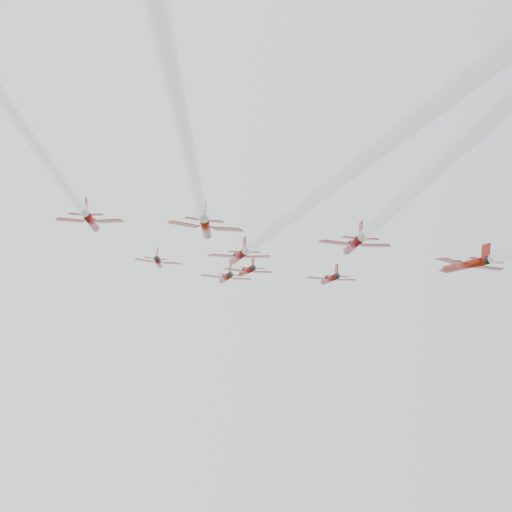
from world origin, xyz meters
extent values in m
cylinder|color=maroon|center=(-1.32, 25.24, 165.03)|extent=(1.21, 10.37, 5.91)
cone|color=maroon|center=(-1.32, 31.24, 167.97)|extent=(1.21, 2.70, 2.14)
cone|color=black|center=(-1.32, 19.73, 162.32)|extent=(1.21, 1.71, 1.66)
ellipsoid|color=black|center=(-1.32, 27.26, 166.63)|extent=(1.10, 2.60, 1.95)
cube|color=maroon|center=(-4.27, 24.47, 164.59)|extent=(4.52, 3.02, 0.97)
cube|color=maroon|center=(1.64, 24.47, 164.59)|extent=(4.52, 3.02, 0.97)
cube|color=maroon|center=(-1.32, 20.33, 164.08)|extent=(0.13, 2.74, 2.84)
cube|color=maroon|center=(-2.85, 20.71, 162.80)|extent=(2.17, 1.50, 0.56)
cube|color=maroon|center=(0.22, 20.71, 162.80)|extent=(2.17, 1.50, 0.56)
cylinder|color=maroon|center=(-15.65, 15.47, 160.23)|extent=(1.01, 8.70, 4.97)
cone|color=maroon|center=(-15.65, 20.51, 162.71)|extent=(1.01, 2.26, 1.80)
cone|color=black|center=(-15.65, 10.85, 157.96)|extent=(1.01, 1.44, 1.40)
ellipsoid|color=black|center=(-15.65, 17.17, 161.58)|extent=(0.92, 2.18, 1.64)
cube|color=maroon|center=(-18.13, 14.83, 159.86)|extent=(3.80, 2.53, 0.81)
cube|color=maroon|center=(-13.17, 14.83, 159.86)|extent=(3.80, 2.53, 0.81)
cube|color=maroon|center=(-15.65, 11.35, 159.44)|extent=(0.11, 2.30, 2.38)
cube|color=maroon|center=(-16.94, 11.67, 158.36)|extent=(1.82, 1.26, 0.47)
cube|color=maroon|center=(-14.36, 11.67, 158.36)|extent=(1.82, 1.26, 0.47)
cylinder|color=#9E100F|center=(0.78, 13.75, 159.38)|extent=(1.10, 9.47, 5.40)
cone|color=#9E100F|center=(0.78, 19.23, 162.08)|extent=(1.10, 2.46, 1.96)
cone|color=black|center=(0.78, 8.72, 156.91)|extent=(1.10, 1.56, 1.52)
ellipsoid|color=black|center=(0.78, 15.59, 160.85)|extent=(1.00, 2.37, 1.78)
cube|color=#9E100F|center=(-1.92, 13.05, 158.98)|extent=(4.13, 2.76, 0.88)
cube|color=#9E100F|center=(3.48, 13.05, 158.98)|extent=(4.13, 2.76, 0.88)
cube|color=#9E100F|center=(0.78, 9.27, 158.52)|extent=(0.12, 2.50, 2.59)
cube|color=#9E100F|center=(-0.62, 9.62, 157.35)|extent=(1.98, 1.37, 0.51)
cube|color=#9E100F|center=(2.18, 9.62, 157.35)|extent=(1.98, 1.37, 0.51)
cylinder|color=maroon|center=(16.22, 11.60, 158.33)|extent=(1.09, 9.42, 5.37)
cone|color=maroon|center=(16.22, 17.05, 161.00)|extent=(1.09, 2.45, 1.95)
cone|color=black|center=(16.22, 6.59, 155.87)|extent=(1.09, 1.55, 1.51)
ellipsoid|color=black|center=(16.22, 13.43, 159.78)|extent=(1.00, 2.36, 1.77)
cube|color=maroon|center=(13.53, 10.91, 157.93)|extent=(4.11, 2.74, 0.88)
cube|color=maroon|center=(18.91, 10.91, 157.93)|extent=(4.11, 2.74, 0.88)
cube|color=maroon|center=(16.22, 7.14, 157.47)|extent=(0.12, 2.49, 2.58)
cube|color=maroon|center=(14.83, 7.49, 156.31)|extent=(1.97, 1.36, 0.51)
cube|color=maroon|center=(17.61, 7.49, 156.31)|extent=(1.97, 1.36, 0.51)
cylinder|color=maroon|center=(-3.35, 0.02, 152.64)|extent=(1.22, 10.53, 6.01)
cone|color=maroon|center=(-3.35, 6.12, 155.63)|extent=(1.22, 2.74, 2.18)
cone|color=black|center=(-3.35, -5.57, 149.89)|extent=(1.22, 1.74, 1.69)
ellipsoid|color=black|center=(-3.35, 2.08, 154.27)|extent=(1.11, 2.64, 1.98)
cube|color=maroon|center=(-6.35, -0.75, 152.20)|extent=(4.59, 3.06, 0.98)
cube|color=maroon|center=(-0.34, -0.75, 152.20)|extent=(4.59, 3.06, 0.98)
cube|color=maroon|center=(-3.35, -4.96, 151.68)|extent=(0.13, 2.78, 2.88)
cube|color=maroon|center=(-4.91, -4.57, 150.38)|extent=(2.20, 1.52, 0.57)
cube|color=maroon|center=(-1.79, -4.57, 150.38)|extent=(2.20, 1.52, 0.57)
cylinder|color=white|center=(-3.35, -50.92, 127.61)|extent=(1.56, 90.59, 45.57)
cylinder|color=maroon|center=(-26.73, -13.08, 146.20)|extent=(1.09, 9.39, 5.36)
cone|color=maroon|center=(-26.73, -7.64, 148.87)|extent=(1.09, 2.44, 1.94)
cone|color=black|center=(-26.73, -18.07, 143.75)|extent=(1.09, 1.55, 1.51)
ellipsoid|color=black|center=(-26.73, -11.25, 147.66)|extent=(0.99, 2.35, 1.77)
cube|color=maroon|center=(-29.41, -13.77, 145.81)|extent=(4.10, 2.73, 0.88)
cube|color=maroon|center=(-24.05, -13.77, 145.81)|extent=(4.10, 2.73, 0.88)
cube|color=maroon|center=(-26.73, -17.52, 145.35)|extent=(0.12, 2.48, 2.57)
cube|color=maroon|center=(-28.12, -17.18, 144.19)|extent=(1.97, 1.36, 0.51)
cube|color=maroon|center=(-25.34, -17.18, 144.19)|extent=(1.97, 1.36, 0.51)
cylinder|color=white|center=(-26.73, -58.53, 123.87)|extent=(1.39, 80.82, 40.66)
cylinder|color=#A1200F|center=(-11.26, -18.37, 143.60)|extent=(1.19, 10.23, 5.84)
cone|color=#A1200F|center=(-11.26, -12.45, 146.51)|extent=(1.19, 2.66, 2.12)
cone|color=black|center=(-11.26, -23.80, 140.93)|extent=(1.19, 1.69, 1.64)
ellipsoid|color=black|center=(-11.26, -16.37, 145.19)|extent=(1.08, 2.57, 1.92)
cube|color=#A1200F|center=(-14.18, -19.12, 143.17)|extent=(4.46, 2.98, 0.96)
cube|color=#A1200F|center=(-8.34, -19.12, 143.17)|extent=(4.46, 2.98, 0.96)
cube|color=#A1200F|center=(-11.26, -23.21, 142.67)|extent=(0.13, 2.70, 2.80)
cube|color=#A1200F|center=(-12.77, -22.83, 141.41)|extent=(2.14, 1.48, 0.55)
cube|color=#A1200F|center=(-9.74, -22.83, 141.41)|extent=(2.14, 1.48, 0.55)
cylinder|color=white|center=(-11.26, -67.88, 119.28)|extent=(1.51, 88.05, 44.29)
cylinder|color=maroon|center=(9.19, -19.60, 143.00)|extent=(1.15, 9.92, 5.66)
cone|color=maroon|center=(9.19, -13.86, 145.82)|extent=(1.15, 2.58, 2.05)
cone|color=black|center=(9.19, -24.87, 140.41)|extent=(1.15, 1.64, 1.59)
ellipsoid|color=black|center=(9.19, -17.66, 144.53)|extent=(1.05, 2.49, 1.86)
cube|color=maroon|center=(6.36, -20.33, 142.58)|extent=(4.33, 2.89, 0.93)
cube|color=maroon|center=(12.02, -20.33, 142.58)|extent=(4.33, 2.89, 0.93)
cube|color=maroon|center=(9.19, -24.29, 142.09)|extent=(0.13, 2.62, 2.71)
cube|color=maroon|center=(7.72, -23.93, 140.87)|extent=(2.08, 1.43, 0.54)
cube|color=maroon|center=(10.66, -23.93, 140.87)|extent=(2.08, 1.43, 0.54)
cylinder|color=maroon|center=(28.08, -15.75, 144.89)|extent=(1.23, 10.58, 6.04)
cone|color=maroon|center=(28.08, -9.63, 147.90)|extent=(1.23, 2.75, 2.19)
cone|color=black|center=(28.08, -21.37, 142.13)|extent=(1.23, 1.75, 1.70)
ellipsoid|color=black|center=(28.08, -13.69, 146.53)|extent=(1.12, 2.65, 1.99)
cube|color=maroon|center=(25.06, -16.53, 144.44)|extent=(4.62, 3.08, 0.99)
cube|color=maroon|center=(31.10, -16.53, 144.44)|extent=(4.62, 3.08, 0.99)
cube|color=maroon|center=(28.08, -20.76, 143.92)|extent=(0.13, 2.79, 2.90)
cube|color=maroon|center=(26.51, -20.37, 142.62)|extent=(2.21, 1.53, 0.57)
cube|color=maroon|center=(29.65, -20.37, 142.62)|extent=(2.21, 1.53, 0.57)
camera|label=1|loc=(-20.52, -94.27, 85.18)|focal=50.00mm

